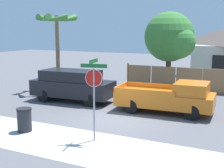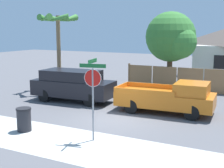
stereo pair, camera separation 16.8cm
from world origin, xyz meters
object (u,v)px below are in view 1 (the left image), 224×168
oak_tree (171,38)px  orange_pickup (169,97)px  stop_sign (94,86)px  red_suv (72,85)px  palm_tree (57,25)px  trash_bin (24,120)px

oak_tree → orange_pickup: size_ratio=1.10×
oak_tree → stop_sign: size_ratio=1.76×
red_suv → orange_pickup: 6.05m
red_suv → orange_pickup: size_ratio=0.99×
red_suv → stop_sign: stop_sign is taller
red_suv → palm_tree: bearing=135.6°
trash_bin → red_suv: bearing=103.4°
oak_tree → orange_pickup: bearing=-74.1°
palm_tree → stop_sign: size_ratio=1.67×
orange_pickup → stop_sign: 5.72m
trash_bin → oak_tree: bearing=78.7°
red_suv → orange_pickup: (6.05, 0.02, -0.20)m
stop_sign → trash_bin: (-3.24, -0.38, -1.69)m
oak_tree → red_suv: bearing=-118.4°
oak_tree → red_suv: (-3.97, -7.35, -2.67)m
oak_tree → palm_tree: size_ratio=1.05×
oak_tree → red_suv: size_ratio=1.11×
oak_tree → palm_tree: oak_tree is taller
palm_tree → stop_sign: (7.37, -7.71, -2.42)m
trash_bin → orange_pickup: bearing=50.7°
palm_tree → red_suv: size_ratio=1.06×
orange_pickup → stop_sign: bearing=-108.9°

